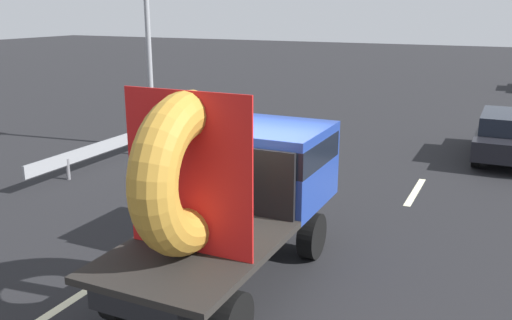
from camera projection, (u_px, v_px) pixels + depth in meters
The scene contains 8 objects.
ground_plane at pixel (243, 259), 9.61m from camera, with size 120.00×120.00×0.00m, color black.
flatbed_truck at pixel (241, 181), 8.76m from camera, with size 2.02×4.87×3.24m.
distant_sedan at pixel (510, 134), 15.80m from camera, with size 1.78×4.14×1.35m.
traffic_light at pixel (148, 26), 16.40m from camera, with size 0.42×0.36×5.69m.
guardrail at pixel (161, 128), 17.54m from camera, with size 0.10×11.04×0.71m.
lane_dash_left_near at pixel (41, 320), 7.75m from camera, with size 2.12×0.16×0.01m, color beige.
lane_dash_left_far at pixel (269, 173), 14.62m from camera, with size 2.32×0.16×0.01m, color beige.
lane_dash_right_far at pixel (415, 192), 13.13m from camera, with size 2.19×0.16×0.01m, color beige.
Camera 1 is at (3.97, -7.85, 4.26)m, focal length 38.60 mm.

